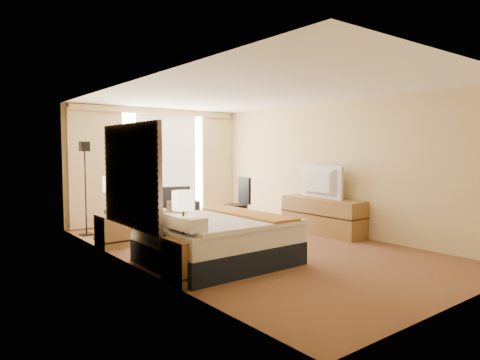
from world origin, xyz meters
TOP-DOWN VIEW (x-y plane):
  - floor at (0.00, 0.00)m, footprint 4.20×7.00m
  - ceiling at (0.00, 0.00)m, footprint 4.20×7.00m
  - wall_back at (0.00, 3.50)m, footprint 4.20×0.02m
  - wall_front at (0.00, -3.50)m, footprint 4.20×0.02m
  - wall_left at (-2.10, 0.00)m, footprint 0.02×7.00m
  - wall_right at (2.10, 0.00)m, footprint 0.02×7.00m
  - headboard at (-2.06, 0.20)m, footprint 0.06×1.85m
  - nightstand_left at (-1.87, -1.05)m, footprint 0.45×0.52m
  - nightstand_right at (-1.87, 1.45)m, footprint 0.45×0.52m
  - media_dresser at (1.83, 0.00)m, footprint 0.50×1.80m
  - window at (0.25, 3.47)m, footprint 2.30×0.02m
  - curtains at (-0.00, 3.39)m, footprint 4.12×0.19m
  - bed at (-1.06, -0.52)m, footprint 1.94×1.77m
  - loveseat at (-0.34, 2.49)m, footprint 1.51×1.08m
  - floor_lamp at (-1.90, 2.70)m, footprint 0.23×0.23m
  - desk_chair at (0.62, 1.14)m, footprint 0.54×0.54m
  - lamp_left at (-1.89, -0.99)m, footprint 0.28×0.28m
  - lamp_right at (-1.87, 1.39)m, footprint 0.31×0.31m
  - tissue_box at (-1.86, -1.15)m, footprint 0.14×0.14m
  - telephone at (-1.85, 1.55)m, footprint 0.18×0.14m
  - television at (1.78, 0.10)m, footprint 0.26×1.13m

SIDE VIEW (x-z plane):
  - floor at x=0.00m, z-range -0.01..0.01m
  - nightstand_left at x=-1.87m, z-range 0.00..0.55m
  - nightstand_right at x=-1.87m, z-range 0.00..0.55m
  - loveseat at x=-0.34m, z-range -0.14..0.71m
  - bed at x=-1.06m, z-range -0.13..0.82m
  - media_dresser at x=1.83m, z-range 0.00..0.70m
  - desk_chair at x=0.62m, z-range -0.06..1.04m
  - telephone at x=-1.85m, z-range 0.55..0.62m
  - tissue_box at x=-1.86m, z-range 0.55..0.67m
  - lamp_left at x=-1.89m, z-range 0.71..1.30m
  - television at x=1.78m, z-range 0.70..1.35m
  - lamp_right at x=-1.87m, z-range 0.73..1.39m
  - floor_lamp at x=-1.90m, z-range 0.37..2.19m
  - headboard at x=-2.06m, z-range 0.53..2.03m
  - wall_back at x=0.00m, z-range 0.00..2.60m
  - wall_front at x=0.00m, z-range 0.00..2.60m
  - wall_left at x=-2.10m, z-range 0.00..2.60m
  - wall_right at x=2.10m, z-range 0.00..2.60m
  - window at x=0.25m, z-range 0.17..2.47m
  - curtains at x=0.00m, z-range 0.13..2.69m
  - ceiling at x=0.00m, z-range 2.59..2.61m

